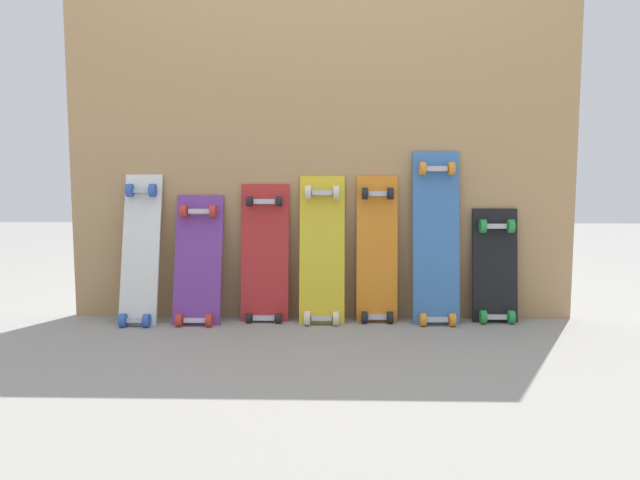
# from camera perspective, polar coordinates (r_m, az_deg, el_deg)

# --- Properties ---
(ground_plane) EXTENTS (12.00, 12.00, 0.00)m
(ground_plane) POSITION_cam_1_polar(r_m,az_deg,el_deg) (3.20, 0.03, -7.26)
(ground_plane) COLOR gray
(plywood_wall_panel) EXTENTS (2.56, 0.04, 1.75)m
(plywood_wall_panel) POSITION_cam_1_polar(r_m,az_deg,el_deg) (3.18, 0.07, 8.54)
(plywood_wall_panel) COLOR tan
(plywood_wall_panel) RESTS_ON ground
(skateboard_white) EXTENTS (0.19, 0.27, 0.80)m
(skateboard_white) POSITION_cam_1_polar(r_m,az_deg,el_deg) (3.22, -16.11, -1.35)
(skateboard_white) COLOR silver
(skateboard_white) RESTS_ON ground
(skateboard_purple) EXTENTS (0.24, 0.25, 0.70)m
(skateboard_purple) POSITION_cam_1_polar(r_m,az_deg,el_deg) (3.16, -11.09, -2.33)
(skateboard_purple) COLOR #6B338C
(skateboard_purple) RESTS_ON ground
(skateboard_red) EXTENTS (0.24, 0.16, 0.76)m
(skateboard_red) POSITION_cam_1_polar(r_m,az_deg,el_deg) (3.15, -5.07, -1.80)
(skateboard_red) COLOR #B22626
(skateboard_red) RESTS_ON ground
(skateboard_yellow) EXTENTS (0.22, 0.21, 0.79)m
(skateboard_yellow) POSITION_cam_1_polar(r_m,az_deg,el_deg) (3.10, 0.18, -1.41)
(skateboard_yellow) COLOR gold
(skateboard_yellow) RESTS_ON ground
(skateboard_orange) EXTENTS (0.20, 0.15, 0.79)m
(skateboard_orange) POSITION_cam_1_polar(r_m,az_deg,el_deg) (3.14, 5.23, -1.40)
(skateboard_orange) COLOR orange
(skateboard_orange) RESTS_ON ground
(skateboard_blue) EXTENTS (0.23, 0.21, 0.91)m
(skateboard_blue) POSITION_cam_1_polar(r_m,az_deg,el_deg) (3.13, 10.56, -0.36)
(skateboard_blue) COLOR #386BAD
(skateboard_blue) RESTS_ON ground
(skateboard_black) EXTENTS (0.22, 0.16, 0.63)m
(skateboard_black) POSITION_cam_1_polar(r_m,az_deg,el_deg) (3.24, 15.72, -2.78)
(skateboard_black) COLOR black
(skateboard_black) RESTS_ON ground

